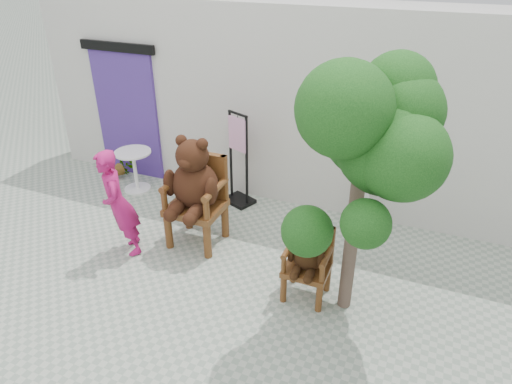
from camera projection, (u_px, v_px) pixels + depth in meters
ground_plane at (220, 307)px, 5.30m from camera, size 60.00×60.00×0.00m
back_wall at (305, 105)px, 7.09m from camera, size 9.00×1.00×3.00m
doorway at (127, 111)px, 7.83m from camera, size 1.40×0.11×2.33m
chair_big at (195, 185)px, 6.05m from camera, size 0.77×0.83×1.58m
chair_small at (308, 255)px, 5.21m from camera, size 0.51×0.53×0.99m
person at (119, 204)px, 5.89m from camera, size 0.63×0.64×1.49m
cafe_table at (135, 166)px, 7.60m from camera, size 0.60×0.60×0.70m
display_stand at (239, 170)px, 7.15m from camera, size 0.55×0.49×1.51m
stool_bucket at (362, 187)px, 6.52m from camera, size 0.32×0.32×1.45m
tree at (378, 135)px, 4.25m from camera, size 1.44×1.62×2.89m
potted_plant at (122, 167)px, 8.14m from camera, size 0.40×0.36×0.39m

